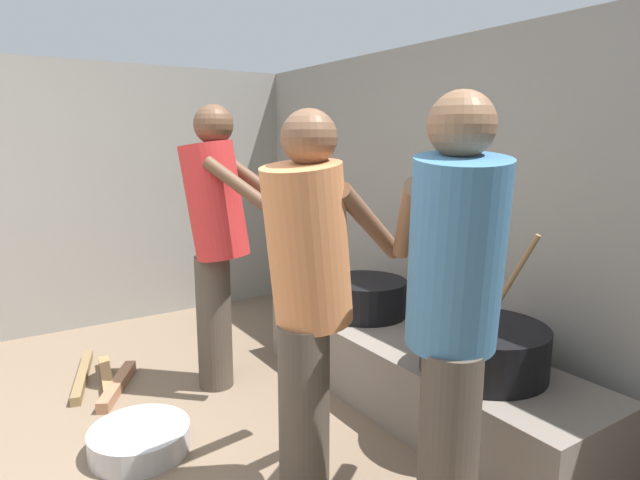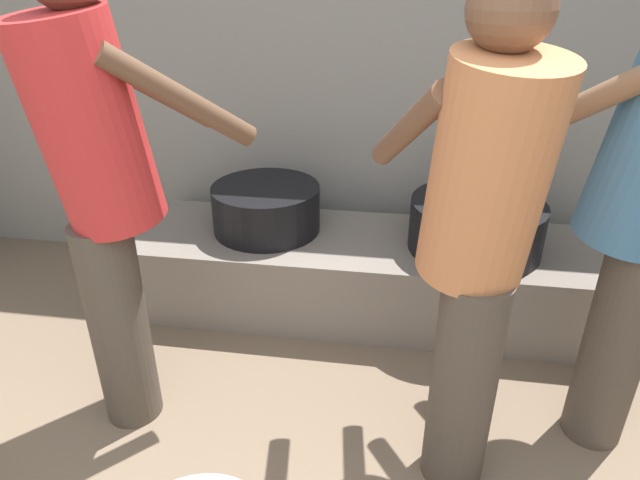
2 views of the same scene
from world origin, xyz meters
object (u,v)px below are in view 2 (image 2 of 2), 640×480
at_px(cooking_pot_main, 476,225).
at_px(cook_in_red_shirt, 101,179).
at_px(cook_in_orange_shirt, 480,232).
at_px(cooking_pot_secondary, 266,208).

relative_size(cooking_pot_main, cook_in_red_shirt, 0.42).
bearing_deg(cook_in_orange_shirt, cook_in_red_shirt, 175.21).
distance_m(cook_in_red_shirt, cook_in_orange_shirt, 1.14).
bearing_deg(cook_in_orange_shirt, cooking_pot_secondary, 131.93).
xyz_separation_m(cooking_pot_secondary, cook_in_orange_shirt, (0.83, -0.93, 0.40)).
relative_size(cooking_pot_secondary, cook_in_orange_shirt, 0.32).
bearing_deg(cooking_pot_main, cooking_pot_secondary, 176.77).
relative_size(cooking_pot_secondary, cook_in_red_shirt, 0.31).
height_order(cooking_pot_secondary, cook_in_orange_shirt, cook_in_orange_shirt).
bearing_deg(cook_in_red_shirt, cook_in_orange_shirt, -4.79).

